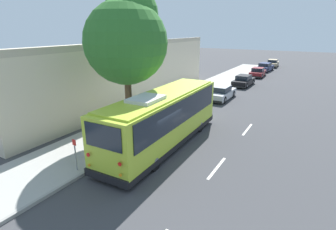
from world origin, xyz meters
name	(u,v)px	position (x,y,z in m)	size (l,w,h in m)	color
ground_plane	(153,155)	(0.00, 0.00, 0.00)	(160.00, 160.00, 0.00)	#3D3D3F
sidewalk_slab	(102,140)	(0.00, 3.75, 0.07)	(80.00, 3.95, 0.15)	#A3A099
curb_strip	(128,147)	(0.00, 1.70, 0.07)	(80.00, 0.14, 0.15)	gray
shuttle_bus	(164,117)	(1.46, 0.22, 1.74)	(10.23, 2.84, 3.28)	#ADC633
parked_sedan_silver	(222,93)	(13.28, 0.77, 0.61)	(4.40, 1.68, 1.32)	#A8AAAF
parked_sedan_black	(244,81)	(20.71, 0.60, 0.60)	(4.47, 1.82, 1.29)	black
parked_sedan_maroon	(258,72)	(28.07, 0.51, 0.60)	(4.19, 1.84, 1.30)	maroon
parked_sedan_navy	(265,67)	(33.92, 0.63, 0.62)	(4.75, 2.13, 1.33)	#19234C
parked_sedan_tan	(273,63)	(39.93, 0.44, 0.62)	(4.68, 1.96, 1.32)	tan
street_tree	(127,37)	(1.71, 2.80, 6.07)	(4.82, 4.82, 8.74)	brown
sign_post_near	(76,155)	(-3.35, 2.12, 0.96)	(0.06, 0.22, 1.56)	gray
sign_post_far	(107,139)	(-1.26, 2.12, 0.93)	(0.06, 0.22, 1.52)	gray
fire_hydrant	(188,102)	(8.80, 2.17, 0.55)	(0.22, 0.22, 0.81)	gold
building_backdrop	(114,72)	(8.25, 9.72, 2.58)	(25.09, 6.56, 5.54)	beige
lane_stripe_mid	(217,168)	(0.39, -3.46, 0.00)	(2.40, 0.14, 0.01)	silver
lane_stripe_ahead	(247,129)	(6.39, -3.46, 0.00)	(2.40, 0.14, 0.01)	silver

